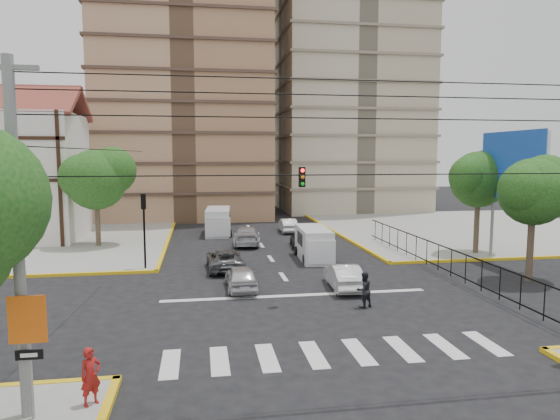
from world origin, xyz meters
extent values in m
plane|color=black|center=(0.00, 0.00, 0.00)|extent=(160.00, 160.00, 0.00)
cube|color=gray|center=(-20.00, 20.00, 0.07)|extent=(26.00, 26.00, 0.15)
cube|color=gray|center=(20.00, 20.00, 0.07)|extent=(26.00, 26.00, 0.15)
cube|color=silver|center=(0.00, -6.00, 0.01)|extent=(12.00, 2.40, 0.01)
cube|color=silver|center=(0.00, 1.20, 0.01)|extent=(13.00, 0.40, 0.01)
cube|color=tan|center=(14.00, 40.00, 24.00)|extent=(17.00, 16.00, 48.00)
cube|color=silver|center=(-19.00, 20.00, 5.00)|extent=(10.00, 8.00, 10.00)
cube|color=maroon|center=(-19.00, 21.90, 10.90)|extent=(10.80, 4.25, 2.65)
cylinder|color=slate|center=(14.50, 4.00, 2.15)|extent=(0.20, 0.20, 4.00)
cylinder|color=slate|center=(14.50, 8.00, 2.15)|extent=(0.20, 0.20, 4.00)
cube|color=silver|center=(14.50, 6.00, 6.15)|extent=(0.25, 6.00, 4.00)
cube|color=blue|center=(14.30, 6.00, 6.15)|extent=(0.08, 6.20, 4.20)
cylinder|color=#473828|center=(13.00, 2.00, 2.10)|extent=(0.36, 0.36, 4.20)
sphere|color=#144616|center=(13.00, 2.00, 4.84)|extent=(3.60, 3.60, 3.60)
sphere|color=#144616|center=(13.90, 2.30, 5.38)|extent=(2.88, 2.88, 2.88)
sphere|color=#144616|center=(12.28, 1.70, 5.03)|extent=(2.70, 2.70, 2.70)
cylinder|color=#473828|center=(14.00, 9.00, 2.24)|extent=(0.36, 0.36, 4.48)
sphere|color=#144616|center=(14.00, 9.00, 5.16)|extent=(3.80, 3.80, 3.80)
sphere|color=#144616|center=(14.95, 9.30, 5.73)|extent=(3.04, 3.04, 3.04)
sphere|color=#144616|center=(13.24, 8.70, 5.35)|extent=(2.85, 2.85, 2.85)
cylinder|color=#473828|center=(-12.00, 16.00, 2.10)|extent=(0.36, 0.36, 4.20)
sphere|color=#144616|center=(-12.00, 16.00, 5.00)|extent=(4.40, 4.40, 4.40)
sphere|color=#144616|center=(-10.90, 16.30, 5.67)|extent=(3.52, 3.52, 3.52)
sphere|color=#144616|center=(-12.88, 15.70, 5.22)|extent=(3.30, 3.30, 3.30)
cylinder|color=black|center=(-7.80, 7.80, 1.90)|extent=(0.12, 0.12, 3.50)
cube|color=black|center=(-7.80, 7.80, 4.10)|extent=(0.28, 0.22, 0.90)
sphere|color=#FF0C0C|center=(-7.80, 7.80, 4.40)|extent=(0.17, 0.17, 0.17)
cube|color=black|center=(0.00, 0.00, 5.80)|extent=(0.28, 0.22, 0.90)
cylinder|color=black|center=(0.00, -9.00, 6.25)|extent=(18.00, 0.03, 0.03)
cylinder|color=slate|center=(-9.00, -9.00, 4.65)|extent=(0.28, 0.28, 9.00)
cube|color=slate|center=(-9.00, -9.00, 8.85)|extent=(1.40, 0.12, 0.12)
cylinder|color=slate|center=(-8.80, -9.20, 1.75)|extent=(0.08, 0.08, 3.20)
cube|color=#E5590C|center=(-8.80, -9.25, 2.75)|extent=(0.90, 0.06, 1.20)
cube|color=black|center=(-8.80, -9.25, 1.85)|extent=(0.65, 0.05, 0.25)
cube|color=silver|center=(2.73, 9.35, 1.04)|extent=(2.00, 4.58, 2.07)
cube|color=silver|center=(2.73, 7.54, 0.90)|extent=(1.76, 1.16, 1.44)
cube|color=black|center=(2.73, 7.23, 1.40)|extent=(1.67, 0.17, 0.81)
cylinder|color=black|center=(1.87, 7.90, 0.32)|extent=(0.25, 0.63, 0.63)
cylinder|color=black|center=(3.59, 7.90, 0.32)|extent=(0.25, 0.63, 0.63)
cylinder|color=black|center=(1.87, 10.79, 0.32)|extent=(0.25, 0.63, 0.63)
cylinder|color=black|center=(3.59, 10.79, 0.32)|extent=(0.25, 0.63, 0.63)
cube|color=silver|center=(-3.04, 20.73, 1.13)|extent=(2.30, 5.02, 2.25)
cube|color=silver|center=(-3.04, 18.78, 0.98)|extent=(1.94, 1.30, 1.57)
cube|color=black|center=(-3.04, 18.43, 1.52)|extent=(1.81, 0.23, 0.88)
cylinder|color=black|center=(-3.97, 19.17, 0.34)|extent=(0.25, 0.69, 0.69)
cylinder|color=black|center=(-2.11, 19.17, 0.34)|extent=(0.25, 0.69, 0.69)
cylinder|color=black|center=(-3.97, 22.30, 0.34)|extent=(0.25, 0.69, 0.69)
cylinder|color=black|center=(-2.11, 22.30, 0.34)|extent=(0.25, 0.69, 0.69)
imported|color=silver|center=(-2.55, 2.71, 0.63)|extent=(1.52, 3.73, 1.27)
imported|color=white|center=(2.61, 2.05, 0.65)|extent=(1.62, 4.00, 1.29)
imported|color=#5A5D62|center=(-3.14, 7.29, 0.62)|extent=(2.17, 4.50, 1.24)
imported|color=silver|center=(-1.08, 15.37, 0.70)|extent=(2.43, 5.00, 1.40)
imported|color=#2A292C|center=(2.84, 13.95, 0.62)|extent=(1.86, 3.78, 1.24)
imported|color=silver|center=(3.10, 21.04, 0.62)|extent=(1.40, 3.77, 1.23)
imported|color=maroon|center=(-7.50, -8.67, 0.93)|extent=(0.68, 0.65, 1.57)
imported|color=black|center=(2.60, -1.15, 0.80)|extent=(0.94, 0.84, 1.60)
camera|label=1|loc=(-4.55, -21.98, 6.77)|focal=32.00mm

